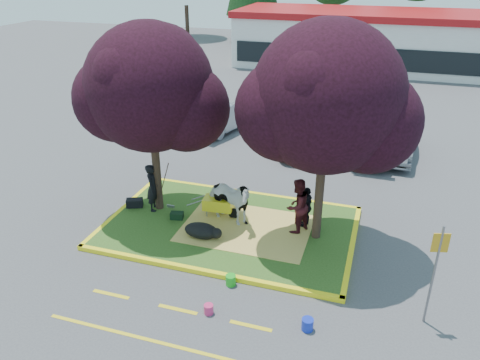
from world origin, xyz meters
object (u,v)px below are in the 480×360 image
(sign_post, at_px, (436,264))
(bucket_green, at_px, (231,280))
(bucket_blue, at_px, (307,324))
(bucket_pink, at_px, (209,309))
(calf, at_px, (201,231))
(car_silver, at_px, (223,115))
(cow, at_px, (228,201))
(wheelbarrow, at_px, (219,204))
(handler, at_px, (153,187))
(car_black, at_px, (153,113))

(sign_post, xyz_separation_m, bucket_green, (-5.14, -0.10, -1.61))
(bucket_green, height_order, bucket_blue, bucket_blue)
(bucket_pink, bearing_deg, calf, 114.96)
(bucket_blue, xyz_separation_m, car_silver, (-6.91, 13.32, 0.62))
(calf, distance_m, bucket_pink, 3.44)
(cow, distance_m, wheelbarrow, 0.64)
(cow, relative_size, car_silver, 0.41)
(car_silver, bearing_deg, handler, 108.86)
(calf, xyz_separation_m, bucket_green, (1.62, -1.83, -0.24))
(handler, xyz_separation_m, car_silver, (-0.61, 9.20, -0.24))
(bucket_green, xyz_separation_m, car_silver, (-4.54, 12.24, 0.62))
(bucket_blue, bearing_deg, calf, 143.88)
(wheelbarrow, distance_m, bucket_blue, 5.91)
(calf, distance_m, sign_post, 7.11)
(calf, xyz_separation_m, car_silver, (-2.92, 10.41, 0.38))
(calf, bearing_deg, car_black, 138.83)
(calf, relative_size, car_silver, 0.24)
(bucket_blue, relative_size, car_silver, 0.07)
(sign_post, bearing_deg, calf, 151.27)
(cow, bearing_deg, wheelbarrow, 73.59)
(sign_post, relative_size, bucket_blue, 8.83)
(sign_post, bearing_deg, wheelbarrow, 140.02)
(bucket_pink, relative_size, bucket_blue, 0.83)
(calf, height_order, handler, handler)
(wheelbarrow, xyz_separation_m, sign_post, (6.69, -3.21, 1.14))
(sign_post, bearing_deg, bucket_green, 166.74)
(bucket_pink, relative_size, car_black, 0.08)
(bucket_green, distance_m, bucket_blue, 2.61)
(handler, distance_m, bucket_blue, 7.58)
(calf, height_order, wheelbarrow, wheelbarrow)
(cow, xyz_separation_m, car_silver, (-3.44, 9.23, -0.19))
(bucket_green, bearing_deg, sign_post, 1.11)
(cow, relative_size, handler, 1.12)
(cow, relative_size, wheelbarrow, 1.06)
(bucket_pink, xyz_separation_m, car_black, (-8.38, 13.24, 0.46))
(bucket_blue, distance_m, car_black, 17.02)
(handler, relative_size, car_black, 0.50)
(car_black, bearing_deg, bucket_green, -59.92)
(car_silver, bearing_deg, calf, 120.73)
(sign_post, xyz_separation_m, bucket_blue, (-2.77, -1.18, -1.61))
(car_silver, bearing_deg, bucket_pink, 122.96)
(sign_post, xyz_separation_m, bucket_pink, (-5.31, -1.38, -1.63))
(cow, height_order, calf, cow)
(cow, height_order, sign_post, sign_post)
(handler, bearing_deg, wheelbarrow, -97.09)
(wheelbarrow, relative_size, bucket_pink, 6.90)
(car_black, distance_m, car_silver, 4.03)
(wheelbarrow, xyz_separation_m, car_silver, (-2.99, 8.93, 0.15))
(cow, distance_m, calf, 1.41)
(calf, xyz_separation_m, bucket_pink, (1.45, -3.11, -0.26))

